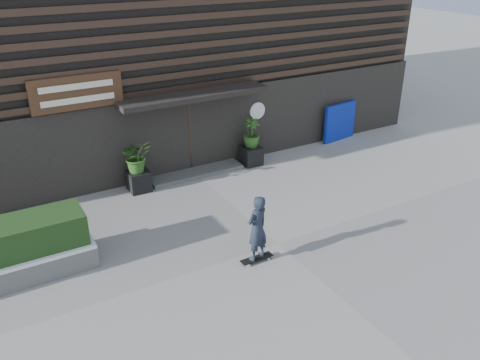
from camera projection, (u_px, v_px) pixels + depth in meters
ground at (278, 244)px, 11.92m from camera, size 80.00×80.00×0.00m
entrance_step at (196, 172)px, 15.49m from camera, size 3.00×0.80×0.12m
planter_pot_left at (139, 181)px, 14.38m from camera, size 0.60×0.60×0.60m
bamboo_left at (136, 156)px, 14.04m from camera, size 0.86×0.75×0.96m
planter_pot_right at (251, 156)px, 16.08m from camera, size 0.60×0.60×0.60m
bamboo_right at (251, 133)px, 15.75m from camera, size 0.54×0.54×0.96m
raised_bed at (10, 267)px, 10.64m from camera, size 3.50×1.20×0.50m
snow_layer at (7, 256)px, 10.52m from camera, size 3.50×1.20×0.08m
hedge at (4, 240)px, 10.35m from camera, size 3.30×1.00×0.70m
blue_tarp at (340, 122)px, 17.91m from camera, size 1.46×0.31×1.37m
building at (128, 20)px, 17.98m from camera, size 18.00×11.00×8.00m
skateboarder at (257, 229)px, 10.90m from camera, size 0.78×0.52×1.65m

